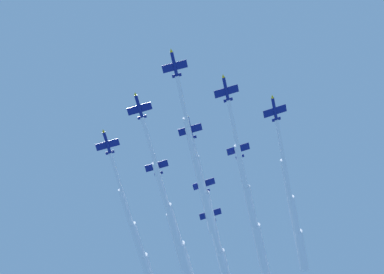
{
  "coord_description": "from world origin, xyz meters",
  "views": [
    {
      "loc": [
        -34.68,
        -83.84,
        10.82
      ],
      "look_at": [
        0.0,
        0.0,
        188.78
      ],
      "focal_mm": 53.43,
      "sensor_mm": 36.0,
      "label": 1
    }
  ],
  "objects_px": {
    "jet_starboard_inner": "(176,230)",
    "jet_trail_port": "(186,274)",
    "jet_lead": "(201,179)",
    "jet_starboard_outer": "(260,252)",
    "jet_port_inner": "(252,211)",
    "jet_starboard_mid": "(295,219)",
    "jet_port_outer": "(139,243)",
    "jet_port_mid": "(216,238)"
  },
  "relations": [
    {
      "from": "jet_lead",
      "to": "jet_starboard_outer",
      "type": "relative_size",
      "value": 0.96
    },
    {
      "from": "jet_lead",
      "to": "jet_port_outer",
      "type": "height_order",
      "value": "jet_port_outer"
    },
    {
      "from": "jet_lead",
      "to": "jet_trail_port",
      "type": "bearing_deg",
      "value": 74.67
    },
    {
      "from": "jet_lead",
      "to": "jet_starboard_mid",
      "type": "xyz_separation_m",
      "value": [
        40.52,
        3.74,
        2.24
      ]
    },
    {
      "from": "jet_port_mid",
      "to": "jet_starboard_mid",
      "type": "relative_size",
      "value": 1.04
    },
    {
      "from": "jet_starboard_mid",
      "to": "jet_port_mid",
      "type": "bearing_deg",
      "value": 142.78
    },
    {
      "from": "jet_starboard_mid",
      "to": "jet_trail_port",
      "type": "distance_m",
      "value": 49.03
    },
    {
      "from": "jet_port_mid",
      "to": "jet_port_outer",
      "type": "height_order",
      "value": "jet_port_outer"
    },
    {
      "from": "jet_port_outer",
      "to": "jet_starboard_outer",
      "type": "distance_m",
      "value": 47.91
    },
    {
      "from": "jet_lead",
      "to": "jet_starboard_outer",
      "type": "xyz_separation_m",
      "value": [
        35.2,
        22.93,
        2.24
      ]
    },
    {
      "from": "jet_starboard_outer",
      "to": "jet_port_mid",
      "type": "bearing_deg",
      "value": -178.42
    },
    {
      "from": "jet_starboard_outer",
      "to": "jet_starboard_mid",
      "type": "bearing_deg",
      "value": -74.5
    },
    {
      "from": "jet_lead",
      "to": "jet_starboard_outer",
      "type": "distance_m",
      "value": 42.07
    },
    {
      "from": "jet_lead",
      "to": "jet_starboard_mid",
      "type": "relative_size",
      "value": 0.98
    },
    {
      "from": "jet_lead",
      "to": "jet_trail_port",
      "type": "xyz_separation_m",
      "value": [
        11.94,
        43.55,
        1.13
      ]
    },
    {
      "from": "jet_lead",
      "to": "jet_starboard_outer",
      "type": "height_order",
      "value": "jet_starboard_outer"
    },
    {
      "from": "jet_starboard_mid",
      "to": "jet_port_inner",
      "type": "bearing_deg",
      "value": 175.1
    },
    {
      "from": "jet_port_inner",
      "to": "jet_trail_port",
      "type": "height_order",
      "value": "jet_trail_port"
    },
    {
      "from": "jet_starboard_mid",
      "to": "jet_starboard_outer",
      "type": "bearing_deg",
      "value": 105.5
    },
    {
      "from": "jet_port_inner",
      "to": "jet_port_outer",
      "type": "bearing_deg",
      "value": 136.83
    },
    {
      "from": "jet_lead",
      "to": "jet_trail_port",
      "type": "relative_size",
      "value": 0.88
    },
    {
      "from": "jet_port_inner",
      "to": "jet_starboard_outer",
      "type": "distance_m",
      "value": 21.74
    },
    {
      "from": "jet_starboard_inner",
      "to": "jet_port_outer",
      "type": "height_order",
      "value": "jet_port_outer"
    },
    {
      "from": "jet_starboard_inner",
      "to": "jet_port_inner",
      "type": "bearing_deg",
      "value": -38.5
    },
    {
      "from": "jet_port_mid",
      "to": "jet_starboard_outer",
      "type": "bearing_deg",
      "value": 1.58
    },
    {
      "from": "jet_starboard_outer",
      "to": "jet_trail_port",
      "type": "relative_size",
      "value": 0.92
    },
    {
      "from": "jet_port_mid",
      "to": "jet_starboard_mid",
      "type": "bearing_deg",
      "value": -37.22
    },
    {
      "from": "jet_port_outer",
      "to": "jet_starboard_outer",
      "type": "xyz_separation_m",
      "value": [
        45.87,
        -13.79,
        1.0
      ]
    },
    {
      "from": "jet_starboard_mid",
      "to": "jet_lead",
      "type": "bearing_deg",
      "value": -174.73
    },
    {
      "from": "jet_port_inner",
      "to": "jet_starboard_outer",
      "type": "xyz_separation_m",
      "value": [
        12.32,
        17.68,
        2.84
      ]
    },
    {
      "from": "jet_starboard_mid",
      "to": "jet_starboard_outer",
      "type": "distance_m",
      "value": 19.92
    },
    {
      "from": "jet_starboard_mid",
      "to": "jet_port_outer",
      "type": "xyz_separation_m",
      "value": [
        -51.19,
        32.98,
        -1.0
      ]
    },
    {
      "from": "jet_port_inner",
      "to": "jet_starboard_inner",
      "type": "xyz_separation_m",
      "value": [
        -23.25,
        18.49,
        -0.24
      ]
    },
    {
      "from": "jet_lead",
      "to": "jet_port_outer",
      "type": "relative_size",
      "value": 1.0
    },
    {
      "from": "jet_starboard_outer",
      "to": "jet_port_outer",
      "type": "bearing_deg",
      "value": 163.27
    },
    {
      "from": "jet_lead",
      "to": "jet_trail_port",
      "type": "height_order",
      "value": "jet_trail_port"
    },
    {
      "from": "jet_port_inner",
      "to": "jet_port_outer",
      "type": "relative_size",
      "value": 1.09
    },
    {
      "from": "jet_starboard_outer",
      "to": "jet_lead",
      "type": "bearing_deg",
      "value": -146.92
    },
    {
      "from": "jet_starboard_inner",
      "to": "jet_trail_port",
      "type": "relative_size",
      "value": 1.0
    },
    {
      "from": "jet_lead",
      "to": "jet_port_outer",
      "type": "distance_m",
      "value": 38.25
    },
    {
      "from": "jet_starboard_outer",
      "to": "jet_starboard_inner",
      "type": "bearing_deg",
      "value": 178.69
    },
    {
      "from": "jet_port_outer",
      "to": "jet_lead",
      "type": "bearing_deg",
      "value": -73.8
    }
  ]
}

